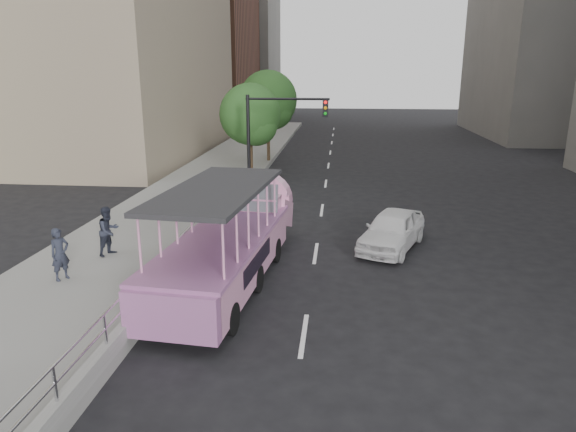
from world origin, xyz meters
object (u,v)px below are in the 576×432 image
Objects in this scene: car at (392,230)px; street_tree_far at (269,102)px; pedestrian_mid at (109,231)px; traffic_signal at (272,129)px; duck_boat at (233,241)px; street_tree_near at (252,117)px; parking_sign at (217,194)px; pedestrian_near at (60,254)px.

street_tree_far is (-6.86, 17.07, 3.60)m from car.
pedestrian_mid is 11.25m from traffic_signal.
street_tree_near is (-1.78, 14.30, 2.64)m from duck_boat.
car is 13.50m from street_tree_near.
car is at bearing -68.10° from street_tree_far.
car is 1.55× the size of parking_sign.
pedestrian_near is 2.28m from pedestrian_mid.
street_tree_near is at bearing 97.11° from duck_boat.
street_tree_far reaches higher than traffic_signal.
parking_sign is (-1.48, 4.12, 0.51)m from duck_boat.
street_tree_near is at bearing -91.91° from street_tree_far.
traffic_signal reaches higher than parking_sign.
duck_boat is 1.51× the size of street_tree_far.
duck_boat reaches higher than parking_sign.
street_tree_far is at bearing 21.79° from pedestrian_near.
parking_sign reaches higher than car.
pedestrian_near is 0.28× the size of street_tree_near.
car is 0.65× the size of street_tree_far.
car is at bearing -7.51° from parking_sign.
parking_sign reaches higher than pedestrian_near.
car is 9.80m from traffic_signal.
pedestrian_near reaches higher than car.
street_tree_far is at bearing 88.09° from street_tree_near.
pedestrian_mid is 14.09m from street_tree_near.
duck_boat is at bearing -89.01° from traffic_signal.
street_tree_far is at bearing 90.37° from parking_sign.
street_tree_near reaches higher than pedestrian_near.
duck_boat is at bearing -70.23° from parking_sign.
pedestrian_mid reaches higher than pedestrian_near.
car is at bearing 31.43° from duck_boat.
car is at bearing -54.43° from traffic_signal.
parking_sign is at bearing -89.63° from street_tree_far.
pedestrian_mid is (0.49, 2.23, 0.04)m from pedestrian_near.
pedestrian_near is (-10.16, -4.75, 0.39)m from car.
duck_boat reaches higher than pedestrian_mid.
street_tree_far is (3.29, 21.82, 3.21)m from pedestrian_near.
street_tree_near is (3.09, 15.82, 2.72)m from pedestrian_near.
pedestrian_near is 0.31× the size of traffic_signal.
duck_boat is 6.20m from car.
pedestrian_near is at bearing -170.08° from pedestrian_mid.
parking_sign is (3.40, 5.64, 0.60)m from pedestrian_near.
pedestrian_mid is 0.29× the size of street_tree_near.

